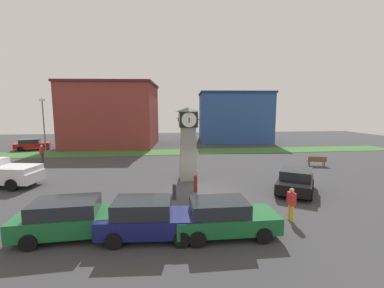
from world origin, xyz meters
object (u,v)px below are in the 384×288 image
(car_near_tower, at_px, (148,219))
(car_far_lot, at_px, (32,144))
(bollard_near_tower, at_px, (174,191))
(pedestrian_crossing_lot, at_px, (291,202))
(street_lamp_far_side, at_px, (44,122))
(bollard_mid_row, at_px, (196,183))
(pedestrian_by_cars, at_px, (42,152))
(car_by_building, at_px, (224,217))
(car_navy_sedan, at_px, (73,218))
(clock_tower, at_px, (188,143))
(pickup_truck, at_px, (0,173))
(bench, at_px, (317,160))
(car_silver_hatch, at_px, (296,181))

(car_near_tower, height_order, car_far_lot, car_near_tower)
(bollard_near_tower, xyz_separation_m, pedestrian_crossing_lot, (5.25, -3.54, 0.43))
(bollard_near_tower, distance_m, street_lamp_far_side, 22.47)
(bollard_mid_row, relative_size, pedestrian_by_cars, 0.64)
(street_lamp_far_side, bearing_deg, bollard_near_tower, -50.35)
(car_near_tower, distance_m, pedestrian_by_cars, 19.91)
(pedestrian_crossing_lot, bearing_deg, bollard_mid_row, 129.23)
(car_by_building, bearing_deg, bollard_near_tower, 111.93)
(car_navy_sedan, relative_size, car_near_tower, 1.10)
(clock_tower, bearing_deg, street_lamp_far_side, 140.07)
(car_far_lot, xyz_separation_m, pedestrian_by_cars, (4.85, -8.37, 0.27))
(car_by_building, height_order, car_far_lot, car_by_building)
(street_lamp_far_side, bearing_deg, clock_tower, -39.93)
(pedestrian_crossing_lot, bearing_deg, car_near_tower, -172.76)
(car_by_building, distance_m, pickup_truck, 15.79)
(bench, bearing_deg, street_lamp_far_side, 160.45)
(car_near_tower, xyz_separation_m, bench, (14.73, 11.66, -0.28))
(bollard_mid_row, xyz_separation_m, pedestrian_by_cars, (-13.81, 10.95, 0.44))
(bollard_near_tower, height_order, bench, bollard_near_tower)
(car_far_lot, distance_m, pedestrian_crossing_lot, 32.94)
(pickup_truck, bearing_deg, bench, 7.70)
(car_by_building, relative_size, pickup_truck, 0.77)
(car_far_lot, distance_m, pickup_truck, 17.55)
(bench, bearing_deg, pickup_truck, -172.30)
(bench, xyz_separation_m, pedestrian_crossing_lot, (-8.21, -10.84, 0.37))
(bollard_near_tower, relative_size, car_far_lot, 0.21)
(pickup_truck, xyz_separation_m, street_lamp_far_side, (-2.66, 13.20, 2.75))
(pickup_truck, bearing_deg, street_lamp_far_side, 101.41)
(car_far_lot, bearing_deg, pickup_truck, -70.91)
(clock_tower, height_order, car_silver_hatch, clock_tower)
(clock_tower, height_order, car_by_building, clock_tower)
(pedestrian_by_cars, distance_m, street_lamp_far_side, 5.93)
(bollard_mid_row, relative_size, bench, 0.65)
(car_silver_hatch, height_order, pedestrian_by_cars, pedestrian_by_cars)
(bollard_mid_row, bearing_deg, car_near_tower, -115.66)
(pedestrian_by_cars, xyz_separation_m, street_lamp_far_side, (-1.77, 4.98, 2.69))
(bench, bearing_deg, clock_tower, -165.77)
(clock_tower, xyz_separation_m, car_by_building, (0.58, -8.72, -1.97))
(car_navy_sedan, relative_size, pedestrian_by_cars, 2.68)
(pedestrian_crossing_lot, bearing_deg, pickup_truck, 156.04)
(bollard_mid_row, relative_size, pickup_truck, 0.20)
(car_navy_sedan, relative_size, bench, 2.76)
(car_navy_sedan, bearing_deg, car_far_lot, 117.95)
(car_far_lot, bearing_deg, pedestrian_crossing_lot, -46.87)
(car_navy_sedan, bearing_deg, bollard_mid_row, 41.75)
(bench, height_order, pedestrian_crossing_lot, pedestrian_crossing_lot)
(bollard_near_tower, relative_size, pickup_truck, 0.17)
(bench, bearing_deg, pedestrian_crossing_lot, -127.16)
(bollard_mid_row, distance_m, car_navy_sedan, 7.66)
(car_by_building, height_order, pedestrian_by_cars, pedestrian_by_cars)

